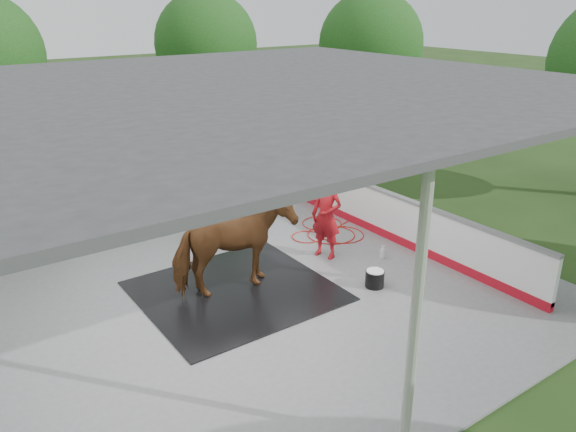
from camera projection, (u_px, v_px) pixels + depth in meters
ground at (227, 298)px, 10.95m from camera, size 100.00×100.00×0.00m
concrete_slab at (227, 297)px, 10.94m from camera, size 12.00×10.00×0.05m
pavilion_structure at (218, 93)px, 9.51m from camera, size 12.60×10.60×4.05m
dasher_board at (397, 220)px, 13.20m from camera, size 0.16×8.00×1.15m
tree_belt at (209, 95)px, 10.42m from camera, size 28.00×28.00×5.80m
rubber_mat at (236, 291)px, 11.09m from camera, size 3.58×3.36×0.03m
horse at (234, 245)px, 10.73m from camera, size 2.42×1.29×1.96m
handler at (327, 215)px, 12.28m from camera, size 0.69×0.83×1.95m
wash_bucket at (375, 278)px, 11.23m from camera, size 0.38×0.38×0.35m
soap_bottle_a at (383, 252)px, 12.46m from camera, size 0.17×0.17×0.31m
soap_bottle_b at (377, 271)px, 11.71m from camera, size 0.11×0.12×0.21m
hose_coil at (329, 232)px, 13.89m from camera, size 2.14×1.91×0.02m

